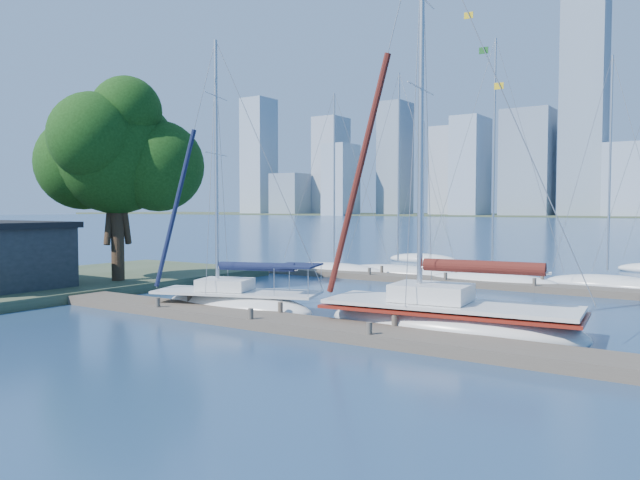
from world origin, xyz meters
The scene contains 12 objects.
ground centered at (0.00, 0.00, 0.00)m, with size 700.00×700.00×0.00m, color navy.
near_dock centered at (0.00, 0.00, 0.20)m, with size 26.00×2.00×0.40m, color brown.
far_dock centered at (2.00, 16.00, 0.18)m, with size 30.00×1.80×0.36m, color brown.
shore centered at (-17.00, 3.00, 0.25)m, with size 12.00×22.00×0.50m, color #38472D.
tree centered at (-13.40, 3.75, 7.61)m, with size 8.84×8.05×11.42m.
sailboat_navy centered at (-3.08, 1.83, 0.99)m, with size 8.14×4.88×12.22m.
sailboat_maroon centered at (6.38, 2.43, 1.15)m, with size 9.84×4.10×15.71m.
bg_boat_0 centered at (-7.98, 17.38, 0.25)m, with size 8.38×2.53×12.59m.
bg_boat_1 centered at (-3.60, 18.31, 0.26)m, with size 8.73×3.24×13.57m.
bg_boat_2 centered at (3.15, 16.96, 0.28)m, with size 8.03×3.91×14.49m.
bg_boat_3 centered at (8.90, 19.33, 0.27)m, with size 7.03×4.14×13.24m.
bg_boat_6 centered at (-6.77, 29.19, 0.25)m, with size 6.28×3.47×11.91m.
Camera 1 is at (14.81, -18.44, 4.52)m, focal length 35.00 mm.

